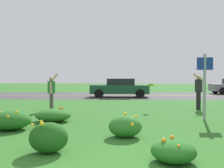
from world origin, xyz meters
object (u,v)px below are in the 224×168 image
car_dark_green_center_left (120,88)px  sign_post_near_path (205,80)px  person_thrower_green_shirt (51,90)px  frisbee_lime (151,85)px  person_catcher_dark_shirt (198,89)px

car_dark_green_center_left → sign_post_near_path: bearing=-74.0°
person_thrower_green_shirt → frisbee_lime: (4.52, 0.17, 0.24)m
sign_post_near_path → person_thrower_green_shirt: 6.54m
person_thrower_green_shirt → car_dark_green_center_left: size_ratio=0.38×
frisbee_lime → sign_post_near_path: bearing=-57.5°
sign_post_near_path → frisbee_lime: size_ratio=8.44×
frisbee_lime → car_dark_green_center_left: bearing=100.2°
frisbee_lime → person_thrower_green_shirt: bearing=-177.8°
sign_post_near_path → person_catcher_dark_shirt: (0.70, 2.95, -0.45)m
sign_post_near_path → frisbee_lime: (-1.58, 2.48, -0.25)m
sign_post_near_path → car_dark_green_center_left: sign_post_near_path is taller
person_thrower_green_shirt → person_catcher_dark_shirt: bearing=5.4°
frisbee_lime → car_dark_green_center_left: 8.23m
person_thrower_green_shirt → frisbee_lime: size_ratio=6.15×
person_catcher_dark_shirt → car_dark_green_center_left: (-3.74, 7.63, -0.23)m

